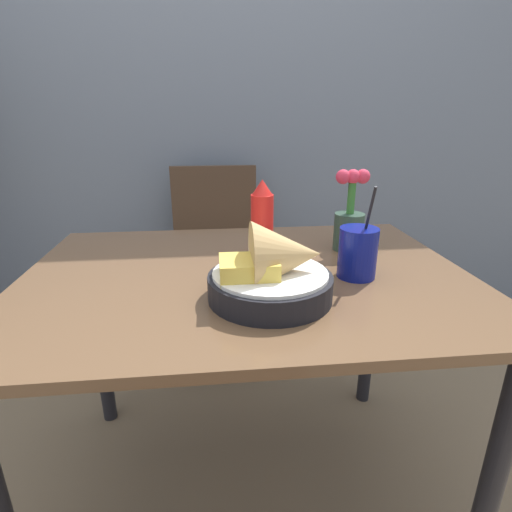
% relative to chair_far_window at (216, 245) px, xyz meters
% --- Properties ---
extents(ground_plane, '(12.00, 12.00, 0.00)m').
position_rel_chair_far_window_xyz_m(ground_plane, '(0.08, -0.85, -0.53)').
color(ground_plane, '#7A664C').
extents(wall_window, '(7.00, 0.06, 2.60)m').
position_rel_chair_far_window_xyz_m(wall_window, '(0.08, 0.26, 0.77)').
color(wall_window, slate).
rests_on(wall_window, ground_plane).
extents(dining_table, '(1.14, 0.83, 0.73)m').
position_rel_chair_far_window_xyz_m(dining_table, '(0.08, -0.85, 0.10)').
color(dining_table, brown).
rests_on(dining_table, ground_plane).
extents(chair_far_window, '(0.40, 0.40, 0.89)m').
position_rel_chair_far_window_xyz_m(chair_far_window, '(0.00, 0.00, 0.00)').
color(chair_far_window, '#473323').
rests_on(chair_far_window, ground_plane).
extents(food_basket, '(0.27, 0.27, 0.18)m').
position_rel_chair_far_window_xyz_m(food_basket, '(0.12, -1.01, 0.26)').
color(food_basket, black).
rests_on(food_basket, dining_table).
extents(ketchup_bottle, '(0.06, 0.06, 0.23)m').
position_rel_chair_far_window_xyz_m(ketchup_bottle, '(0.12, -0.78, 0.31)').
color(ketchup_bottle, red).
rests_on(ketchup_bottle, dining_table).
extents(drink_cup, '(0.09, 0.09, 0.23)m').
position_rel_chair_far_window_xyz_m(drink_cup, '(0.35, -0.91, 0.26)').
color(drink_cup, navy).
rests_on(drink_cup, dining_table).
extents(flower_vase, '(0.10, 0.09, 0.24)m').
position_rel_chair_far_window_xyz_m(flower_vase, '(0.39, -0.70, 0.29)').
color(flower_vase, '#2D4738').
rests_on(flower_vase, dining_table).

